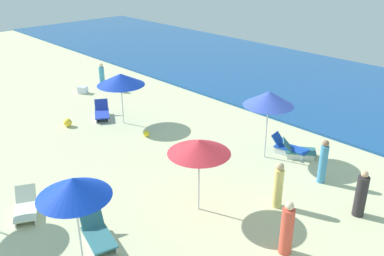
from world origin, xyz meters
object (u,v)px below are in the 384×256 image
at_px(lounge_chair_1_1, 298,150).
at_px(beach_ball_0, 68,123).
at_px(lounge_chair_4_0, 102,113).
at_px(umbrella_0, 199,147).
at_px(umbrella_3, 73,187).
at_px(beachgoer_2, 278,186).
at_px(beachgoer_5, 102,77).
at_px(beachgoer_1, 323,162).
at_px(umbrella_1, 269,98).
at_px(umbrella_4, 121,79).
at_px(beach_ball_1, 146,134).
at_px(lounge_chair_5_0, 26,207).
at_px(lounge_chair_1_0, 289,148).
at_px(cooler_box_2, 83,90).
at_px(beachgoer_6, 361,195).
at_px(beachgoer_3, 287,229).
at_px(lounge_chair_3_0, 98,234).

height_order(lounge_chair_1_1, beach_ball_0, lounge_chair_1_1).
bearing_deg(lounge_chair_4_0, umbrella_0, -71.66).
height_order(umbrella_3, beachgoer_2, umbrella_3).
xyz_separation_m(umbrella_0, beachgoer_5, (-12.50, 4.32, -1.47)).
distance_m(lounge_chair_1_1, beachgoer_1, 2.03).
relative_size(umbrella_1, beachgoer_2, 1.73).
height_order(umbrella_4, beachgoer_1, umbrella_4).
height_order(lounge_chair_1_1, umbrella_3, umbrella_3).
bearing_deg(umbrella_4, beach_ball_1, -3.95).
xyz_separation_m(umbrella_4, lounge_chair_5_0, (3.99, -6.38, -1.89)).
bearing_deg(umbrella_4, lounge_chair_4_0, -164.26).
bearing_deg(beachgoer_1, beachgoer_2, -179.20).
bearing_deg(beach_ball_1, lounge_chair_1_1, 29.68).
bearing_deg(beachgoer_5, lounge_chair_4_0, 20.30).
distance_m(lounge_chair_4_0, beachgoer_2, 10.35).
distance_m(lounge_chair_1_0, lounge_chair_4_0, 9.10).
bearing_deg(beachgoer_5, cooler_box_2, -44.48).
xyz_separation_m(lounge_chair_4_0, beachgoer_6, (12.34, 1.47, 0.45)).
bearing_deg(beachgoer_2, lounge_chair_1_0, -32.66).
height_order(beachgoer_1, beachgoer_6, beachgoer_1).
bearing_deg(lounge_chair_5_0, beachgoer_3, -30.12).
relative_size(lounge_chair_5_0, cooler_box_2, 3.19).
xyz_separation_m(lounge_chair_1_0, beachgoer_2, (1.87, -3.35, 0.48)).
bearing_deg(lounge_chair_3_0, beach_ball_1, 54.86).
bearing_deg(beachgoer_6, beachgoer_5, -88.40).
bearing_deg(beachgoer_2, lounge_chair_3_0, 93.20).
distance_m(lounge_chair_1_0, lounge_chair_3_0, 8.48).
distance_m(beach_ball_0, cooler_box_2, 4.78).
bearing_deg(beachgoer_3, beachgoer_2, -116.76).
xyz_separation_m(umbrella_4, cooler_box_2, (-5.20, 0.83, -1.95)).
relative_size(beachgoer_2, cooler_box_2, 3.21).
bearing_deg(lounge_chair_1_1, umbrella_0, 141.78).
bearing_deg(umbrella_0, beachgoer_1, 67.87).
xyz_separation_m(beach_ball_0, cooler_box_2, (-3.78, 2.93, 0.00)).
relative_size(lounge_chair_1_1, beachgoer_2, 0.91).
height_order(lounge_chair_1_0, lounge_chair_3_0, lounge_chair_3_0).
bearing_deg(beachgoer_1, beachgoer_5, 94.45).
distance_m(umbrella_3, umbrella_4, 9.60).
relative_size(lounge_chair_3_0, beach_ball_0, 4.08).
distance_m(lounge_chair_4_0, cooler_box_2, 4.09).
xyz_separation_m(lounge_chair_4_0, beach_ball_0, (-0.14, -1.75, -0.07)).
bearing_deg(beachgoer_1, umbrella_4, 106.89).
xyz_separation_m(umbrella_0, umbrella_1, (-0.79, 4.38, 0.25)).
bearing_deg(beach_ball_1, beachgoer_2, -1.77).
xyz_separation_m(umbrella_1, beach_ball_1, (-4.73, -2.23, -2.31)).
bearing_deg(beach_ball_0, beachgoer_2, 9.50).
xyz_separation_m(lounge_chair_3_0, lounge_chair_4_0, (-7.96, 5.11, -0.00)).
bearing_deg(lounge_chair_4_0, lounge_chair_1_0, -37.63).
bearing_deg(lounge_chair_1_0, lounge_chair_3_0, 166.24).
relative_size(beachgoer_2, beachgoer_6, 1.02).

